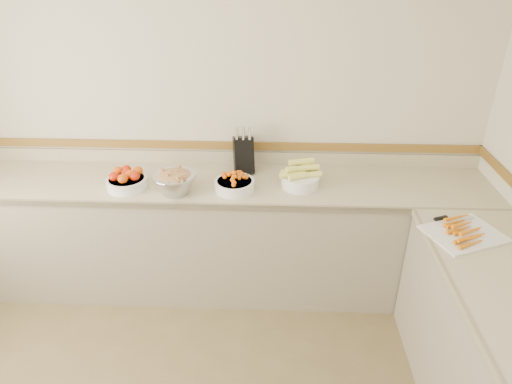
{
  "coord_description": "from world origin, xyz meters",
  "views": [
    {
      "loc": [
        0.45,
        -1.19,
        2.38
      ],
      "look_at": [
        0.35,
        1.35,
        1.0
      ],
      "focal_mm": 32.0,
      "sensor_mm": 36.0,
      "label": 1
    }
  ],
  "objects_px": {
    "cherry_tomato_bowl": "(234,183)",
    "cutting_board": "(464,232)",
    "knife_block": "(244,154)",
    "corn_bowl": "(300,178)",
    "rhubarb_bowl": "(175,181)",
    "tomato_bowl": "(127,180)"
  },
  "relations": [
    {
      "from": "tomato_bowl",
      "to": "cherry_tomato_bowl",
      "type": "distance_m",
      "value": 0.74
    },
    {
      "from": "tomato_bowl",
      "to": "cherry_tomato_bowl",
      "type": "bearing_deg",
      "value": -0.31
    },
    {
      "from": "cutting_board",
      "to": "knife_block",
      "type": "bearing_deg",
      "value": 149.13
    },
    {
      "from": "rhubarb_bowl",
      "to": "knife_block",
      "type": "bearing_deg",
      "value": 38.77
    },
    {
      "from": "rhubarb_bowl",
      "to": "cutting_board",
      "type": "distance_m",
      "value": 1.83
    },
    {
      "from": "tomato_bowl",
      "to": "corn_bowl",
      "type": "xyz_separation_m",
      "value": [
        1.2,
        0.08,
        0.0
      ]
    },
    {
      "from": "cutting_board",
      "to": "tomato_bowl",
      "type": "bearing_deg",
      "value": 166.7
    },
    {
      "from": "tomato_bowl",
      "to": "cutting_board",
      "type": "distance_m",
      "value": 2.18
    },
    {
      "from": "knife_block",
      "to": "rhubarb_bowl",
      "type": "height_order",
      "value": "knife_block"
    },
    {
      "from": "corn_bowl",
      "to": "cutting_board",
      "type": "distance_m",
      "value": 1.09
    },
    {
      "from": "knife_block",
      "to": "cherry_tomato_bowl",
      "type": "xyz_separation_m",
      "value": [
        -0.05,
        -0.3,
        -0.09
      ]
    },
    {
      "from": "knife_block",
      "to": "tomato_bowl",
      "type": "distance_m",
      "value": 0.85
    },
    {
      "from": "cherry_tomato_bowl",
      "to": "tomato_bowl",
      "type": "bearing_deg",
      "value": 179.69
    },
    {
      "from": "tomato_bowl",
      "to": "corn_bowl",
      "type": "distance_m",
      "value": 1.2
    },
    {
      "from": "cherry_tomato_bowl",
      "to": "rhubarb_bowl",
      "type": "bearing_deg",
      "value": -172.0
    },
    {
      "from": "knife_block",
      "to": "cutting_board",
      "type": "distance_m",
      "value": 1.56
    },
    {
      "from": "knife_block",
      "to": "tomato_bowl",
      "type": "height_order",
      "value": "knife_block"
    },
    {
      "from": "cherry_tomato_bowl",
      "to": "rhubarb_bowl",
      "type": "xyz_separation_m",
      "value": [
        -0.4,
        -0.06,
        0.04
      ]
    },
    {
      "from": "cherry_tomato_bowl",
      "to": "cutting_board",
      "type": "xyz_separation_m",
      "value": [
        1.38,
        -0.5,
        -0.03
      ]
    },
    {
      "from": "knife_block",
      "to": "corn_bowl",
      "type": "distance_m",
      "value": 0.47
    },
    {
      "from": "corn_bowl",
      "to": "rhubarb_bowl",
      "type": "height_order",
      "value": "corn_bowl"
    },
    {
      "from": "corn_bowl",
      "to": "knife_block",
      "type": "bearing_deg",
      "value": 151.66
    }
  ]
}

